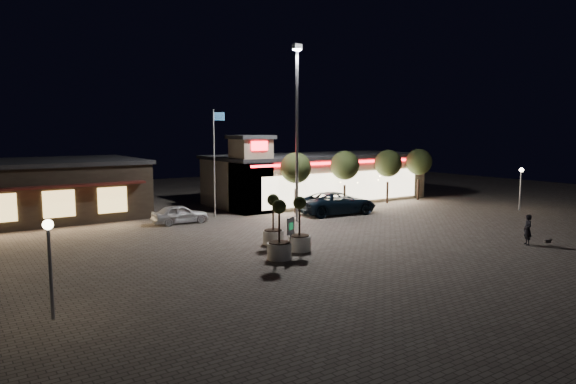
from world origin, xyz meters
TOP-DOWN VIEW (x-y plane):
  - ground at (0.00, 0.00)m, footprint 90.00×90.00m
  - retail_building at (9.51, 15.82)m, footprint 20.40×8.40m
  - restaurant_building at (-14.00, 19.97)m, footprint 16.40×11.00m
  - floodlight_pole at (2.00, 8.00)m, footprint 0.60×0.40m
  - flagpole at (-1.90, 13.00)m, footprint 0.95×0.10m
  - lamp_post_east at (20.00, 2.00)m, footprint 0.36×0.36m
  - lamp_post_south at (-16.00, -3.00)m, footprint 0.36×0.36m
  - string_tree_a at (4.00, 11.00)m, footprint 2.42×2.42m
  - string_tree_b at (9.00, 11.00)m, footprint 2.42×2.42m
  - string_tree_c at (14.00, 11.00)m, footprint 2.42×2.42m
  - string_tree_d at (18.00, 11.00)m, footprint 2.42×2.42m
  - pickup_truck at (6.45, 8.87)m, footprint 6.58×3.66m
  - white_sedan at (-5.25, 11.88)m, footprint 3.95×1.72m
  - pedestrian at (8.40, -5.61)m, footprint 0.70×0.76m
  - dog at (9.29, -6.35)m, footprint 0.51×0.29m
  - planter_left at (-3.10, 0.50)m, footprint 1.20×1.20m
  - planter_mid at (-4.99, -0.40)m, footprint 1.24×1.24m
  - planter_right at (-3.41, 2.65)m, footprint 1.18×1.18m
  - valet_sign at (-4.24, -0.33)m, footprint 0.63×0.33m

SIDE VIEW (x-z plane):
  - ground at x=0.00m, z-range 0.00..0.00m
  - dog at x=9.29m, z-range 0.13..0.40m
  - white_sedan at x=-5.25m, z-range 0.00..1.33m
  - pickup_truck at x=6.45m, z-range 0.00..1.74m
  - pedestrian at x=8.40m, z-range 0.00..1.75m
  - planter_right at x=-3.41m, z-range -0.55..2.34m
  - planter_left at x=-3.10m, z-range -0.57..2.39m
  - planter_mid at x=-4.99m, z-range -0.58..2.46m
  - valet_sign at x=-4.24m, z-range 0.41..2.44m
  - restaurant_building at x=-14.00m, z-range 0.01..4.31m
  - retail_building at x=9.51m, z-range -0.84..5.26m
  - lamp_post_east at x=20.00m, z-range 0.72..4.20m
  - lamp_post_south at x=-16.00m, z-range 0.72..4.20m
  - string_tree_a at x=4.00m, z-range 1.17..5.95m
  - string_tree_b at x=9.00m, z-range 1.17..5.95m
  - string_tree_c at x=14.00m, z-range 1.17..5.95m
  - string_tree_d at x=18.00m, z-range 1.17..5.95m
  - flagpole at x=-1.90m, z-range 0.74..8.74m
  - floodlight_pole at x=2.00m, z-range 0.83..13.21m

